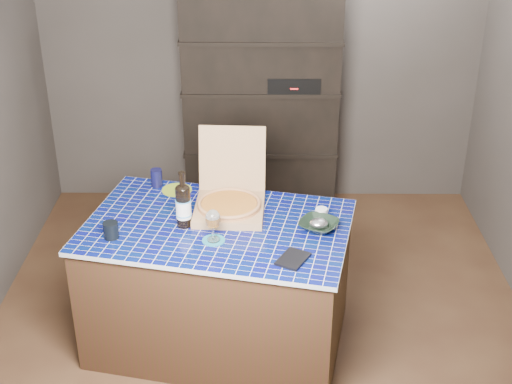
{
  "coord_description": "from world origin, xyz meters",
  "views": [
    {
      "loc": [
        0.0,
        -3.78,
        2.89
      ],
      "look_at": [
        -0.03,
        0.0,
        0.92
      ],
      "focal_mm": 50.0,
      "sensor_mm": 36.0,
      "label": 1
    }
  ],
  "objects_px": {
    "wine_glass": "(213,220)",
    "dvd_case": "(293,259)",
    "pizza_box": "(230,202)",
    "bowl": "(319,225)",
    "kitchen_island": "(219,284)",
    "mead_bottle": "(183,205)"
  },
  "relations": [
    {
      "from": "mead_bottle",
      "to": "bowl",
      "type": "xyz_separation_m",
      "value": [
        0.77,
        -0.04,
        -0.11
      ]
    },
    {
      "from": "wine_glass",
      "to": "dvd_case",
      "type": "relative_size",
      "value": 1.02
    },
    {
      "from": "bowl",
      "to": "kitchen_island",
      "type": "bearing_deg",
      "value": 175.17
    },
    {
      "from": "pizza_box",
      "to": "bowl",
      "type": "distance_m",
      "value": 0.56
    },
    {
      "from": "dvd_case",
      "to": "bowl",
      "type": "xyz_separation_m",
      "value": [
        0.16,
        0.32,
        0.02
      ]
    },
    {
      "from": "mead_bottle",
      "to": "wine_glass",
      "type": "relative_size",
      "value": 1.81
    },
    {
      "from": "wine_glass",
      "to": "kitchen_island",
      "type": "bearing_deg",
      "value": 87.18
    },
    {
      "from": "kitchen_island",
      "to": "dvd_case",
      "type": "xyz_separation_m",
      "value": [
        0.42,
        -0.37,
        0.42
      ]
    },
    {
      "from": "wine_glass",
      "to": "bowl",
      "type": "bearing_deg",
      "value": 12.46
    },
    {
      "from": "mead_bottle",
      "to": "pizza_box",
      "type": "bearing_deg",
      "value": 34.44
    },
    {
      "from": "pizza_box",
      "to": "dvd_case",
      "type": "xyz_separation_m",
      "value": [
        0.36,
        -0.54,
        -0.06
      ]
    },
    {
      "from": "mead_bottle",
      "to": "dvd_case",
      "type": "relative_size",
      "value": 1.84
    },
    {
      "from": "kitchen_island",
      "to": "pizza_box",
      "type": "relative_size",
      "value": 3.27
    },
    {
      "from": "mead_bottle",
      "to": "bowl",
      "type": "height_order",
      "value": "mead_bottle"
    },
    {
      "from": "kitchen_island",
      "to": "wine_glass",
      "type": "distance_m",
      "value": 0.58
    },
    {
      "from": "dvd_case",
      "to": "kitchen_island",
      "type": "bearing_deg",
      "value": 167.36
    },
    {
      "from": "wine_glass",
      "to": "bowl",
      "type": "distance_m",
      "value": 0.61
    },
    {
      "from": "mead_bottle",
      "to": "dvd_case",
      "type": "bearing_deg",
      "value": -30.58
    },
    {
      "from": "pizza_box",
      "to": "mead_bottle",
      "type": "height_order",
      "value": "pizza_box"
    },
    {
      "from": "pizza_box",
      "to": "bowl",
      "type": "bearing_deg",
      "value": -19.76
    },
    {
      "from": "wine_glass",
      "to": "dvd_case",
      "type": "bearing_deg",
      "value": -24.04
    },
    {
      "from": "kitchen_island",
      "to": "bowl",
      "type": "distance_m",
      "value": 0.73
    }
  ]
}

